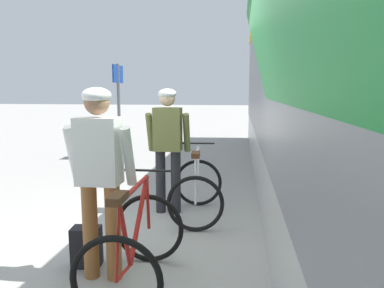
{
  "coord_description": "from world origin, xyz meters",
  "views": [
    {
      "loc": [
        0.9,
        -3.63,
        1.73
      ],
      "look_at": [
        0.29,
        0.88,
        1.05
      ],
      "focal_mm": 33.34,
      "sensor_mm": 36.0,
      "label": 1
    }
  ],
  "objects_px": {
    "bicycle_near_white": "(197,189)",
    "cyclist_far_in_white": "(99,167)",
    "platform_sign_post": "(118,95)",
    "cyclist_near_in_olive": "(168,140)",
    "bicycle_far_red": "(135,246)",
    "backpack_on_platform": "(87,247)"
  },
  "relations": [
    {
      "from": "bicycle_far_red",
      "to": "platform_sign_post",
      "type": "xyz_separation_m",
      "value": [
        -2.2,
        5.99,
        1.22
      ]
    },
    {
      "from": "cyclist_far_in_white",
      "to": "platform_sign_post",
      "type": "bearing_deg",
      "value": 107.52
    },
    {
      "from": "bicycle_near_white",
      "to": "cyclist_far_in_white",
      "type": "bearing_deg",
      "value": -111.62
    },
    {
      "from": "cyclist_far_in_white",
      "to": "platform_sign_post",
      "type": "xyz_separation_m",
      "value": [
        -1.84,
        5.83,
        0.57
      ]
    },
    {
      "from": "bicycle_near_white",
      "to": "bicycle_far_red",
      "type": "height_order",
      "value": "same"
    },
    {
      "from": "cyclist_near_in_olive",
      "to": "platform_sign_post",
      "type": "height_order",
      "value": "platform_sign_post"
    },
    {
      "from": "cyclist_near_in_olive",
      "to": "cyclist_far_in_white",
      "type": "bearing_deg",
      "value": -97.5
    },
    {
      "from": "bicycle_near_white",
      "to": "cyclist_near_in_olive",
      "type": "bearing_deg",
      "value": 160.25
    },
    {
      "from": "cyclist_near_in_olive",
      "to": "platform_sign_post",
      "type": "xyz_separation_m",
      "value": [
        -2.09,
        3.97,
        0.57
      ]
    },
    {
      "from": "backpack_on_platform",
      "to": "bicycle_near_white",
      "type": "bearing_deg",
      "value": 52.71
    },
    {
      "from": "bicycle_near_white",
      "to": "platform_sign_post",
      "type": "bearing_deg",
      "value": 121.38
    },
    {
      "from": "platform_sign_post",
      "to": "bicycle_far_red",
      "type": "bearing_deg",
      "value": -69.83
    },
    {
      "from": "cyclist_near_in_olive",
      "to": "platform_sign_post",
      "type": "relative_size",
      "value": 0.73
    },
    {
      "from": "cyclist_far_in_white",
      "to": "backpack_on_platform",
      "type": "height_order",
      "value": "cyclist_far_in_white"
    },
    {
      "from": "cyclist_near_in_olive",
      "to": "platform_sign_post",
      "type": "bearing_deg",
      "value": 117.71
    },
    {
      "from": "bicycle_far_red",
      "to": "cyclist_far_in_white",
      "type": "bearing_deg",
      "value": 156.32
    },
    {
      "from": "bicycle_near_white",
      "to": "platform_sign_post",
      "type": "distance_m",
      "value": 4.98
    },
    {
      "from": "cyclist_far_in_white",
      "to": "platform_sign_post",
      "type": "relative_size",
      "value": 0.73
    },
    {
      "from": "cyclist_near_in_olive",
      "to": "backpack_on_platform",
      "type": "relative_size",
      "value": 4.4
    },
    {
      "from": "cyclist_far_in_white",
      "to": "bicycle_near_white",
      "type": "distance_m",
      "value": 1.95
    },
    {
      "from": "bicycle_far_red",
      "to": "backpack_on_platform",
      "type": "distance_m",
      "value": 0.73
    },
    {
      "from": "bicycle_near_white",
      "to": "platform_sign_post",
      "type": "xyz_separation_m",
      "value": [
        -2.52,
        4.12,
        1.22
      ]
    }
  ]
}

